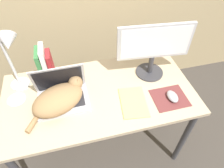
{
  "coord_description": "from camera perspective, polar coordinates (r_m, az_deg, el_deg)",
  "views": [
    {
      "loc": [
        -0.13,
        -0.55,
        1.8
      ],
      "look_at": [
        0.08,
        0.31,
        0.86
      ],
      "focal_mm": 32.0,
      "sensor_mm": 36.0,
      "label": 1
    }
  ],
  "objects": [
    {
      "name": "laptop",
      "position": [
        1.34,
        -14.04,
        -2.91
      ],
      "size": [
        0.33,
        0.24,
        0.25
      ],
      "color": "#B7B7BC",
      "rests_on": "desk"
    },
    {
      "name": "mousepad",
      "position": [
        1.4,
        16.1,
        -3.84
      ],
      "size": [
        0.23,
        0.2,
        0.0
      ],
      "color": "brown",
      "rests_on": "desk"
    },
    {
      "name": "desk_lamp",
      "position": [
        1.35,
        -27.04,
        8.05
      ],
      "size": [
        0.17,
        0.17,
        0.45
      ],
      "color": "silver",
      "rests_on": "desk"
    },
    {
      "name": "computer_mouse",
      "position": [
        1.39,
        16.92,
        -3.41
      ],
      "size": [
        0.07,
        0.1,
        0.03
      ],
      "color": "#99999E",
      "rests_on": "mousepad"
    },
    {
      "name": "book_row",
      "position": [
        1.48,
        -18.61,
        5.42
      ],
      "size": [
        0.1,
        0.15,
        0.26
      ],
      "color": "#387A42",
      "rests_on": "desk"
    },
    {
      "name": "external_monitor",
      "position": [
        1.39,
        11.89,
        10.14
      ],
      "size": [
        0.5,
        0.2,
        0.4
      ],
      "color": "#333338",
      "rests_on": "desk"
    },
    {
      "name": "cd_disc",
      "position": [
        1.48,
        -25.6,
        -3.95
      ],
      "size": [
        0.12,
        0.12,
        0.0
      ],
      "color": "silver",
      "rests_on": "desk"
    },
    {
      "name": "cat",
      "position": [
        1.3,
        -14.8,
        -3.98
      ],
      "size": [
        0.41,
        0.33,
        0.15
      ],
      "color": "#99754C",
      "rests_on": "desk"
    },
    {
      "name": "notepad",
      "position": [
        1.32,
        6.12,
        -5.16
      ],
      "size": [
        0.2,
        0.27,
        0.01
      ],
      "color": "#E5DB6B",
      "rests_on": "desk"
    },
    {
      "name": "desk",
      "position": [
        1.44,
        -3.6,
        -4.67
      ],
      "size": [
        1.31,
        0.68,
        0.76
      ],
      "color": "tan",
      "rests_on": "ground_plane"
    }
  ]
}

